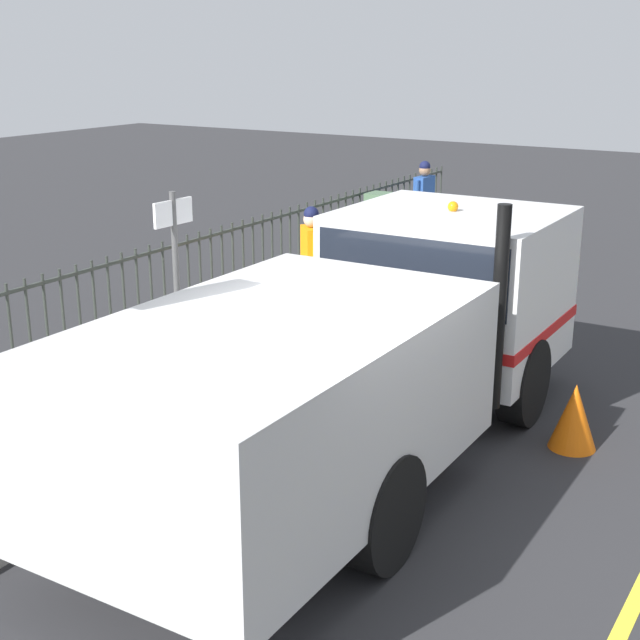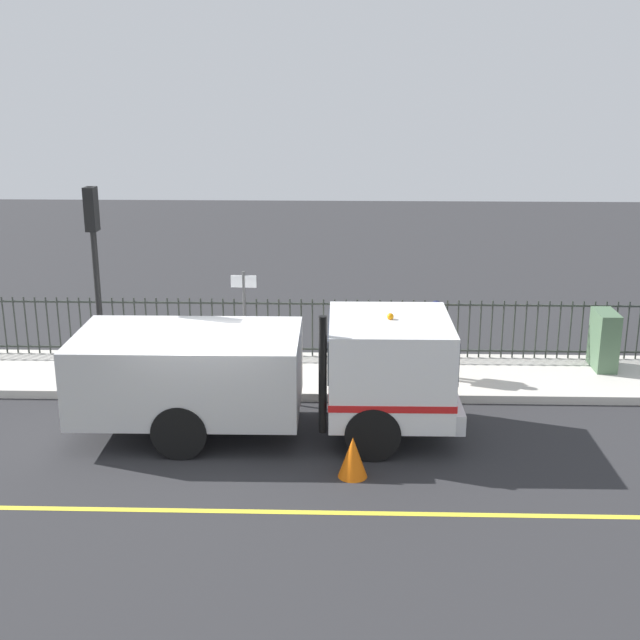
{
  "view_description": "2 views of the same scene",
  "coord_description": "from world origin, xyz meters",
  "px_view_note": "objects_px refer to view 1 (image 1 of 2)",
  "views": [
    {
      "loc": [
        -3.41,
        6.01,
        3.97
      ],
      "look_at": [
        1.46,
        -1.89,
        1.1
      ],
      "focal_mm": 50.32,
      "sensor_mm": 36.0,
      "label": 1
    },
    {
      "loc": [
        -13.51,
        -2.33,
        6.33
      ],
      "look_at": [
        2.28,
        -1.86,
        1.63
      ],
      "focal_mm": 46.61,
      "sensor_mm": 36.0,
      "label": 2
    }
  ],
  "objects_px": {
    "worker_standing": "(311,253)",
    "work_truck": "(374,334)",
    "pedestrian_distant": "(424,195)",
    "street_sign": "(177,288)",
    "traffic_cone": "(574,416)",
    "utility_cabinet": "(391,230)"
  },
  "relations": [
    {
      "from": "pedestrian_distant",
      "to": "traffic_cone",
      "type": "xyz_separation_m",
      "value": [
        -5.04,
        7.03,
        -0.85
      ]
    },
    {
      "from": "traffic_cone",
      "to": "street_sign",
      "type": "relative_size",
      "value": 0.28
    },
    {
      "from": "work_truck",
      "to": "pedestrian_distant",
      "type": "distance_m",
      "value": 8.86
    },
    {
      "from": "work_truck",
      "to": "worker_standing",
      "type": "bearing_deg",
      "value": 130.86
    },
    {
      "from": "worker_standing",
      "to": "pedestrian_distant",
      "type": "height_order",
      "value": "pedestrian_distant"
    },
    {
      "from": "worker_standing",
      "to": "traffic_cone",
      "type": "bearing_deg",
      "value": 22.61
    },
    {
      "from": "work_truck",
      "to": "worker_standing",
      "type": "height_order",
      "value": "work_truck"
    },
    {
      "from": "worker_standing",
      "to": "traffic_cone",
      "type": "relative_size",
      "value": 2.42
    },
    {
      "from": "work_truck",
      "to": "traffic_cone",
      "type": "height_order",
      "value": "work_truck"
    },
    {
      "from": "work_truck",
      "to": "traffic_cone",
      "type": "xyz_separation_m",
      "value": [
        -1.69,
        -1.17,
        -0.92
      ]
    },
    {
      "from": "utility_cabinet",
      "to": "traffic_cone",
      "type": "height_order",
      "value": "utility_cabinet"
    },
    {
      "from": "traffic_cone",
      "to": "street_sign",
      "type": "height_order",
      "value": "street_sign"
    },
    {
      "from": "work_truck",
      "to": "street_sign",
      "type": "relative_size",
      "value": 2.78
    },
    {
      "from": "work_truck",
      "to": "worker_standing",
      "type": "xyz_separation_m",
      "value": [
        2.56,
        -2.92,
        -0.07
      ]
    },
    {
      "from": "pedestrian_distant",
      "to": "traffic_cone",
      "type": "distance_m",
      "value": 8.69
    },
    {
      "from": "utility_cabinet",
      "to": "traffic_cone",
      "type": "xyz_separation_m",
      "value": [
        -4.92,
        5.47,
        -0.46
      ]
    },
    {
      "from": "pedestrian_distant",
      "to": "utility_cabinet",
      "type": "distance_m",
      "value": 1.62
    },
    {
      "from": "traffic_cone",
      "to": "street_sign",
      "type": "xyz_separation_m",
      "value": [
        3.35,
        2.12,
        1.36
      ]
    },
    {
      "from": "worker_standing",
      "to": "work_truck",
      "type": "bearing_deg",
      "value": -3.8
    },
    {
      "from": "worker_standing",
      "to": "utility_cabinet",
      "type": "relative_size",
      "value": 1.32
    },
    {
      "from": "worker_standing",
      "to": "street_sign",
      "type": "height_order",
      "value": "street_sign"
    },
    {
      "from": "worker_standing",
      "to": "pedestrian_distant",
      "type": "relative_size",
      "value": 1.0
    }
  ]
}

